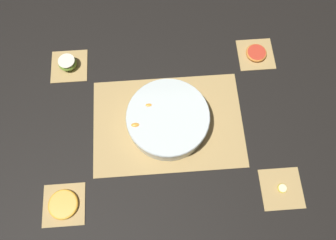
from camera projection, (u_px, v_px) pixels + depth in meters
The scene contains 11 objects.
ground_plane at pixel (168, 123), 1.14m from camera, with size 6.00×6.00×0.00m, color black.
bamboo_mat_center at pixel (168, 123), 1.13m from camera, with size 0.52×0.35×0.01m.
coaster_mat_near_left at pixel (64, 205), 1.04m from camera, with size 0.13×0.13×0.01m.
coaster_mat_near_right at pixel (282, 189), 1.06m from camera, with size 0.13×0.13×0.01m.
coaster_mat_far_left at pixel (69, 66), 1.21m from camera, with size 0.13×0.13×0.01m.
coaster_mat_far_right at pixel (256, 54), 1.23m from camera, with size 0.13×0.13×0.01m.
fruit_salad_bowl at pixel (168, 119), 1.10m from camera, with size 0.28×0.28×0.07m.
apple_half at pixel (68, 63), 1.19m from camera, with size 0.07×0.07×0.04m.
orange_slice_whole at pixel (63, 204), 1.03m from camera, with size 0.10×0.10×0.01m.
banana_coin_single at pixel (282, 188), 1.05m from camera, with size 0.03×0.03×0.01m.
grapefruit_slice at pixel (256, 53), 1.22m from camera, with size 0.08×0.08×0.01m.
Camera 1 is at (-0.03, -0.39, 1.07)m, focal length 35.00 mm.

